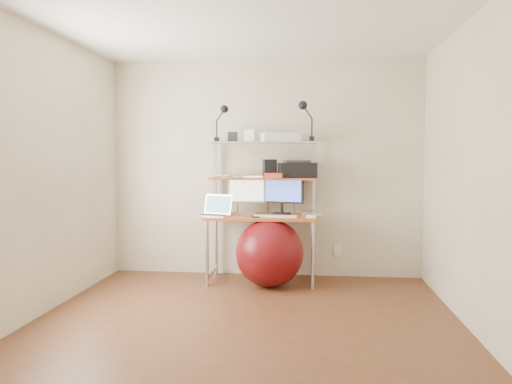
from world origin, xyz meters
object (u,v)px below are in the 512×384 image
printer (297,170)px  monitor_silver (247,191)px  exercise_ball (269,253)px  monitor_black (282,192)px  laptop (216,211)px

printer → monitor_silver: bearing=169.1°
printer → exercise_ball: (-0.28, -0.34, -0.88)m
monitor_black → printer: printer is taller
laptop → exercise_ball: laptop is taller
monitor_silver → monitor_black: monitor_black is taller
monitor_silver → laptop: bearing=-158.7°
monitor_silver → printer: bearing=-15.9°
exercise_ball → monitor_black: bearing=72.1°
laptop → printer: bearing=34.4°
monitor_silver → exercise_ball: bearing=-65.8°
monitor_silver → laptop: size_ratio=1.21×
monitor_silver → printer: printer is taller
monitor_silver → laptop: monitor_silver is taller
laptop → exercise_ball: (0.59, -0.09, -0.43)m
monitor_black → laptop: size_ratio=1.25×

